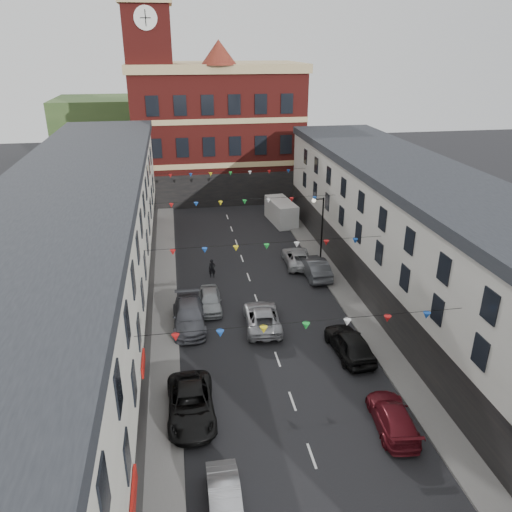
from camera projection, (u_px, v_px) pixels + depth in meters
ground at (278, 359)px, 30.94m from camera, size 160.00×160.00×0.00m
pavement_left at (165, 351)px, 31.69m from camera, size 1.80×64.00×0.15m
pavement_right at (371, 332)px, 33.76m from camera, size 1.80×64.00×0.15m
terrace_left at (70, 289)px, 27.97m from camera, size 8.40×56.00×10.70m
terrace_right at (457, 269)px, 31.72m from camera, size 8.40×56.00×9.70m
civic_building at (217, 130)px, 62.18m from camera, size 20.60×13.30×18.50m
clock_tower at (151, 74)px, 55.71m from camera, size 5.60×5.60×30.00m
distant_hill at (181, 127)px, 84.64m from camera, size 40.00×14.00×10.00m
street_lamp at (320, 221)px, 43.10m from camera, size 1.10×0.36×6.00m
car_left_b at (225, 499)px, 20.67m from camera, size 1.36×3.88×1.28m
car_left_c at (191, 404)px, 25.99m from camera, size 2.43×5.26×1.46m
car_left_d at (189, 316)px, 34.33m from camera, size 2.24×5.43×1.57m
car_left_e at (210, 300)px, 36.62m from camera, size 1.75×4.13×1.39m
car_right_c at (393, 417)px, 25.20m from camera, size 2.32×4.72×1.32m
car_right_d at (350, 343)px, 31.12m from camera, size 2.26×4.94×1.64m
car_right_e at (315, 267)px, 41.72m from camera, size 1.82×4.96×1.62m
car_right_f at (297, 257)px, 43.99m from camera, size 2.52×5.04×1.37m
moving_car at (262, 317)px, 34.29m from camera, size 2.69×5.26×1.42m
white_van at (281, 212)px, 54.21m from camera, size 2.73×5.71×2.44m
pedestrian at (212, 269)px, 41.49m from camera, size 0.64×0.46×1.61m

